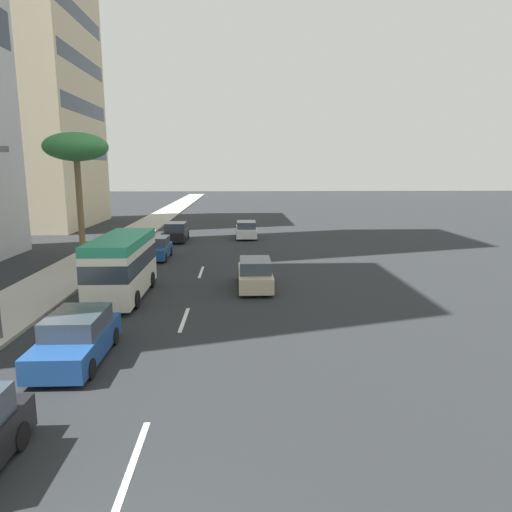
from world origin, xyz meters
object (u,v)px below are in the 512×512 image
(car_sixth, at_px, (77,338))
(car_second, at_px, (176,232))
(car_lead, at_px, (255,274))
(car_fourth, at_px, (156,248))
(minibus_third, at_px, (122,264))
(car_fifth, at_px, (246,230))
(palm_tree, at_px, (76,149))

(car_sixth, bearing_deg, car_second, -179.68)
(car_lead, height_order, car_fourth, car_lead)
(car_lead, xyz_separation_m, minibus_third, (-1.55, 6.59, 0.92))
(minibus_third, height_order, car_fourth, minibus_third)
(car_fifth, distance_m, car_sixth, 28.39)
(car_second, xyz_separation_m, minibus_third, (-18.30, 0.17, 0.91))
(minibus_third, height_order, car_fifth, minibus_third)
(car_second, relative_size, car_fourth, 1.06)
(car_fifth, bearing_deg, minibus_third, 162.16)
(car_fifth, bearing_deg, car_fourth, 146.29)
(car_sixth, relative_size, palm_tree, 0.53)
(car_second, distance_m, car_fifth, 6.52)
(car_lead, distance_m, car_sixth, 11.15)
(car_second, relative_size, minibus_third, 0.64)
(car_lead, distance_m, car_fourth, 10.93)
(minibus_third, xyz_separation_m, car_fourth, (10.17, 0.14, -0.94))
(car_second, bearing_deg, car_sixth, 0.32)
(minibus_third, xyz_separation_m, car_fifth, (20.05, -6.45, -0.94))
(car_lead, xyz_separation_m, palm_tree, (6.70, 11.24, 6.79))
(car_lead, height_order, car_fifth, car_lead)
(car_sixth, xyz_separation_m, palm_tree, (15.93, 4.97, 6.80))
(minibus_third, xyz_separation_m, car_sixth, (-7.67, -0.32, -0.92))
(car_fourth, relative_size, palm_tree, 0.48)
(car_lead, xyz_separation_m, car_second, (16.74, 6.41, 0.01))
(car_fifth, bearing_deg, car_second, 105.63)
(car_lead, xyz_separation_m, car_fourth, (8.62, 6.73, -0.03))
(minibus_third, bearing_deg, car_fifth, 162.16)
(car_sixth, bearing_deg, car_fifth, 167.52)
(car_second, height_order, car_fourth, car_second)
(car_lead, bearing_deg, palm_tree, 59.19)
(minibus_third, xyz_separation_m, palm_tree, (8.25, 4.65, 5.87))
(car_lead, relative_size, minibus_third, 0.67)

